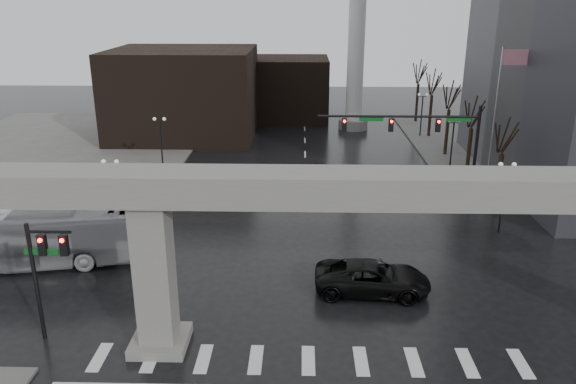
% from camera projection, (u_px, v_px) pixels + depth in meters
% --- Properties ---
extents(ground, '(160.00, 160.00, 0.00)m').
position_uv_depth(ground, '(308.00, 347.00, 26.51)').
color(ground, black).
rests_on(ground, ground).
extents(sidewalk_ne, '(28.00, 36.00, 0.15)m').
position_uv_depth(sidewalk_ne, '(549.00, 150.00, 59.82)').
color(sidewalk_ne, slate).
rests_on(sidewalk_ne, ground).
extents(sidewalk_nw, '(28.00, 36.00, 0.15)m').
position_uv_depth(sidewalk_nw, '(66.00, 147.00, 61.03)').
color(sidewalk_nw, slate).
rests_on(sidewalk_nw, ground).
extents(elevated_guideway, '(48.00, 2.60, 8.70)m').
position_uv_depth(elevated_guideway, '(339.00, 212.00, 24.19)').
color(elevated_guideway, gray).
rests_on(elevated_guideway, ground).
extents(building_far_left, '(16.00, 14.00, 10.00)m').
position_uv_depth(building_far_left, '(184.00, 93.00, 64.77)').
color(building_far_left, black).
rests_on(building_far_left, ground).
extents(building_far_mid, '(10.00, 10.00, 8.00)m').
position_uv_depth(building_far_mid, '(290.00, 89.00, 74.26)').
color(building_far_mid, black).
rests_on(building_far_mid, ground).
extents(smokestack, '(3.60, 3.60, 30.00)m').
position_uv_depth(smokestack, '(357.00, 17.00, 65.31)').
color(smokestack, silver).
rests_on(smokestack, ground).
extents(signal_mast_arm, '(12.12, 0.43, 8.00)m').
position_uv_depth(signal_mast_arm, '(426.00, 135.00, 42.09)').
color(signal_mast_arm, black).
rests_on(signal_mast_arm, ground).
extents(signal_left_pole, '(2.30, 0.30, 6.00)m').
position_uv_depth(signal_left_pole, '(44.00, 262.00, 25.91)').
color(signal_left_pole, black).
rests_on(signal_left_pole, ground).
extents(flagpole_assembly, '(2.06, 0.12, 12.00)m').
position_uv_depth(flagpole_assembly, '(500.00, 105.00, 44.39)').
color(flagpole_assembly, silver).
rests_on(flagpole_assembly, ground).
extents(lamp_right_0, '(1.22, 0.32, 5.11)m').
position_uv_depth(lamp_right_0, '(505.00, 185.00, 38.24)').
color(lamp_right_0, black).
rests_on(lamp_right_0, ground).
extents(lamp_right_1, '(1.22, 0.32, 5.11)m').
position_uv_depth(lamp_right_1, '(453.00, 136.00, 51.44)').
color(lamp_right_1, black).
rests_on(lamp_right_1, ground).
extents(lamp_right_2, '(1.22, 0.32, 5.11)m').
position_uv_depth(lamp_right_2, '(422.00, 107.00, 64.64)').
color(lamp_right_2, black).
rests_on(lamp_right_2, ground).
extents(lamp_left_0, '(1.22, 0.32, 5.11)m').
position_uv_depth(lamp_left_0, '(112.00, 182.00, 38.87)').
color(lamp_left_0, black).
rests_on(lamp_left_0, ground).
extents(lamp_left_1, '(1.22, 0.32, 5.11)m').
position_uv_depth(lamp_left_1, '(161.00, 135.00, 52.07)').
color(lamp_left_1, black).
rests_on(lamp_left_1, ground).
extents(lamp_left_2, '(1.22, 0.32, 5.11)m').
position_uv_depth(lamp_left_2, '(189.00, 106.00, 65.27)').
color(lamp_left_2, black).
rests_on(lamp_left_2, ground).
extents(tree_right_0, '(1.09, 1.58, 7.50)m').
position_uv_depth(tree_right_0, '(499.00, 177.00, 42.23)').
color(tree_right_0, black).
rests_on(tree_right_0, ground).
extents(tree_right_1, '(1.09, 1.61, 7.67)m').
position_uv_depth(tree_right_1, '(469.00, 149.00, 49.75)').
color(tree_right_1, black).
rests_on(tree_right_1, ground).
extents(tree_right_2, '(1.10, 1.63, 7.85)m').
position_uv_depth(tree_right_2, '(448.00, 128.00, 57.28)').
color(tree_right_2, black).
rests_on(tree_right_2, ground).
extents(tree_right_3, '(1.11, 1.66, 8.02)m').
position_uv_depth(tree_right_3, '(431.00, 112.00, 64.80)').
color(tree_right_3, black).
rests_on(tree_right_3, ground).
extents(tree_right_4, '(1.12, 1.69, 8.19)m').
position_uv_depth(tree_right_4, '(417.00, 99.00, 72.32)').
color(tree_right_4, black).
rests_on(tree_right_4, ground).
extents(pickup_truck, '(6.58, 3.35, 1.78)m').
position_uv_depth(pickup_truck, '(372.00, 278.00, 31.15)').
color(pickup_truck, black).
rests_on(pickup_truck, ground).
extents(city_bus, '(13.90, 5.32, 3.78)m').
position_uv_depth(city_bus, '(26.00, 236.00, 34.05)').
color(city_bus, '#B2B3B7').
rests_on(city_bus, ground).
extents(far_car, '(2.37, 4.36, 1.41)m').
position_uv_depth(far_car, '(314.00, 172.00, 50.34)').
color(far_car, black).
rests_on(far_car, ground).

